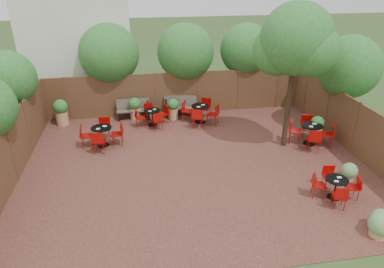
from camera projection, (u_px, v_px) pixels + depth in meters
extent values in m
plane|color=#354F23|center=(195.00, 165.00, 12.52)|extent=(80.00, 80.00, 0.00)
cube|color=#3A1A18|center=(195.00, 165.00, 12.52)|extent=(12.00, 10.00, 0.02)
cube|color=#51341E|center=(177.00, 93.00, 16.54)|extent=(12.00, 0.08, 2.00)
cube|color=#51341E|center=(11.00, 154.00, 11.21)|extent=(0.08, 10.00, 2.00)
cube|color=#51341E|center=(355.00, 128.00, 12.98)|extent=(0.08, 10.00, 2.00)
cube|color=silver|center=(78.00, 20.00, 17.24)|extent=(5.00, 4.00, 8.00)
sphere|color=#256922|center=(8.00, 79.00, 13.08)|extent=(2.09, 2.09, 2.09)
sphere|color=#256922|center=(109.00, 54.00, 15.93)|extent=(2.72, 2.72, 2.72)
sphere|color=#256922|center=(186.00, 52.00, 16.37)|extent=(2.65, 2.65, 2.65)
sphere|color=#256922|center=(246.00, 49.00, 17.00)|extent=(2.53, 2.53, 2.53)
sphere|color=#256922|center=(349.00, 67.00, 14.08)|extent=(2.53, 2.53, 2.53)
cylinder|color=black|center=(290.00, 93.00, 12.96)|extent=(0.25, 0.25, 4.34)
sphere|color=#256922|center=(297.00, 39.00, 12.11)|extent=(2.56, 2.56, 2.56)
sphere|color=#256922|center=(277.00, 51.00, 12.60)|extent=(1.79, 1.79, 1.79)
sphere|color=#256922|center=(312.00, 50.00, 11.95)|extent=(1.87, 1.87, 1.87)
cube|color=brown|center=(133.00, 110.00, 16.07)|extent=(1.50, 0.47, 0.05)
cube|color=brown|center=(133.00, 103.00, 16.13)|extent=(1.49, 0.14, 0.45)
cube|color=black|center=(119.00, 116.00, 16.07)|extent=(0.07, 0.45, 0.40)
cube|color=black|center=(148.00, 114.00, 16.27)|extent=(0.07, 0.45, 0.40)
cube|color=brown|center=(181.00, 107.00, 16.39)|extent=(1.56, 0.65, 0.05)
cube|color=brown|center=(180.00, 100.00, 16.45)|extent=(1.51, 0.31, 0.46)
cube|color=black|center=(167.00, 113.00, 16.39)|extent=(0.12, 0.46, 0.40)
cube|color=black|center=(195.00, 111.00, 16.59)|extent=(0.12, 0.46, 0.40)
cylinder|color=black|center=(333.00, 197.00, 10.74)|extent=(0.39, 0.39, 0.03)
cylinder|color=black|center=(335.00, 188.00, 10.60)|extent=(0.04, 0.04, 0.63)
cylinder|color=black|center=(337.00, 179.00, 10.46)|extent=(0.68, 0.68, 0.03)
cube|color=white|center=(339.00, 177.00, 10.53)|extent=(0.14, 0.11, 0.01)
cube|color=white|center=(336.00, 181.00, 10.34)|extent=(0.14, 0.11, 0.01)
cylinder|color=black|center=(200.00, 122.00, 15.89)|extent=(0.47, 0.47, 0.03)
cylinder|color=black|center=(200.00, 114.00, 15.73)|extent=(0.05, 0.05, 0.75)
cylinder|color=black|center=(200.00, 106.00, 15.56)|extent=(0.82, 0.82, 0.03)
cube|color=white|center=(203.00, 105.00, 15.65)|extent=(0.18, 0.16, 0.02)
cube|color=white|center=(199.00, 107.00, 15.42)|extent=(0.18, 0.16, 0.02)
cylinder|color=black|center=(153.00, 125.00, 15.61)|extent=(0.42, 0.42, 0.03)
cylinder|color=black|center=(152.00, 118.00, 15.47)|extent=(0.05, 0.05, 0.67)
cylinder|color=black|center=(152.00, 111.00, 15.32)|extent=(0.73, 0.73, 0.03)
cube|color=white|center=(154.00, 109.00, 15.39)|extent=(0.16, 0.13, 0.01)
cube|color=white|center=(150.00, 111.00, 15.19)|extent=(0.16, 0.13, 0.01)
cylinder|color=black|center=(103.00, 145.00, 13.85)|extent=(0.46, 0.46, 0.03)
cylinder|color=black|center=(102.00, 137.00, 13.69)|extent=(0.05, 0.05, 0.73)
cylinder|color=black|center=(101.00, 128.00, 13.52)|extent=(0.80, 0.80, 0.03)
cube|color=white|center=(105.00, 126.00, 13.60)|extent=(0.15, 0.11, 0.02)
cube|color=white|center=(98.00, 129.00, 13.38)|extent=(0.15, 0.11, 0.02)
cylinder|color=black|center=(309.00, 143.00, 13.98)|extent=(0.48, 0.48, 0.03)
cylinder|color=black|center=(311.00, 135.00, 13.81)|extent=(0.05, 0.05, 0.77)
cylinder|color=black|center=(312.00, 125.00, 13.64)|extent=(0.83, 0.83, 0.03)
cube|color=white|center=(314.00, 124.00, 13.73)|extent=(0.18, 0.16, 0.02)
cube|color=white|center=(311.00, 126.00, 13.50)|extent=(0.18, 0.16, 0.02)
cylinder|color=tan|center=(135.00, 113.00, 16.16)|extent=(0.47, 0.47, 0.53)
sphere|color=#256922|center=(135.00, 104.00, 15.95)|extent=(0.56, 0.56, 0.56)
cylinder|color=tan|center=(173.00, 114.00, 16.17)|extent=(0.44, 0.44, 0.50)
sphere|color=#256922|center=(173.00, 104.00, 15.97)|extent=(0.53, 0.53, 0.53)
cylinder|color=tan|center=(62.00, 118.00, 15.55)|extent=(0.53, 0.53, 0.61)
sphere|color=#256922|center=(60.00, 107.00, 15.31)|extent=(0.64, 0.64, 0.64)
cylinder|color=tan|center=(316.00, 133.00, 14.25)|extent=(0.45, 0.45, 0.52)
sphere|color=#256922|center=(317.00, 123.00, 14.05)|extent=(0.54, 0.54, 0.54)
cylinder|color=tan|center=(379.00, 226.00, 9.41)|extent=(0.42, 0.42, 0.19)
sphere|color=#5D964E|center=(381.00, 219.00, 9.31)|extent=(0.57, 0.57, 0.57)
cylinder|color=tan|center=(378.00, 232.00, 9.19)|extent=(0.46, 0.46, 0.21)
sphere|color=#5D964E|center=(381.00, 224.00, 9.08)|extent=(0.62, 0.62, 0.62)
cylinder|color=tan|center=(348.00, 176.00, 11.65)|extent=(0.39, 0.39, 0.18)
sphere|color=#5D964E|center=(349.00, 171.00, 11.55)|extent=(0.53, 0.53, 0.53)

